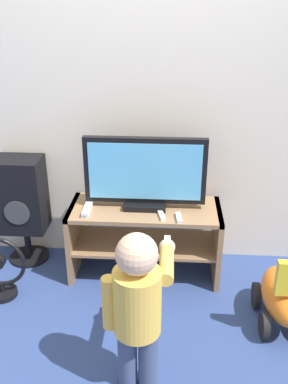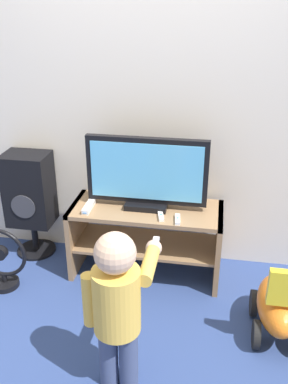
{
  "view_description": "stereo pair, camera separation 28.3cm",
  "coord_description": "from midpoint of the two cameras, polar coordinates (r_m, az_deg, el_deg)",
  "views": [
    {
      "loc": [
        0.18,
        -2.5,
        1.96
      ],
      "look_at": [
        0.0,
        0.14,
        0.72
      ],
      "focal_mm": 40.0,
      "sensor_mm": 36.0,
      "label": 1
    },
    {
      "loc": [
        0.46,
        -2.47,
        1.96
      ],
      "look_at": [
        0.0,
        0.14,
        0.72
      ],
      "focal_mm": 40.0,
      "sensor_mm": 36.0,
      "label": 2
    }
  ],
  "objects": [
    {
      "name": "television",
      "position": [
        2.98,
        -2.58,
        2.35
      ],
      "size": [
        0.85,
        0.2,
        0.52
      ],
      "color": "black",
      "rests_on": "tv_stand"
    },
    {
      "name": "tv_stand",
      "position": [
        3.16,
        -2.46,
        -5.24
      ],
      "size": [
        1.1,
        0.45,
        0.55
      ],
      "color": "#93704C",
      "rests_on": "ground_plane"
    },
    {
      "name": "game_console",
      "position": [
        3.05,
        -10.23,
        -2.36
      ],
      "size": [
        0.05,
        0.2,
        0.04
      ],
      "color": "white",
      "rests_on": "tv_stand"
    },
    {
      "name": "speaker_tower",
      "position": [
        3.41,
        -18.3,
        -0.77
      ],
      "size": [
        0.35,
        0.31,
        0.86
      ],
      "color": "black",
      "rests_on": "ground_plane"
    },
    {
      "name": "ground_plane",
      "position": [
        3.18,
        -2.78,
        -12.9
      ],
      "size": [
        16.0,
        16.0,
        0.0
      ],
      "primitive_type": "plane",
      "color": "navy"
    },
    {
      "name": "child",
      "position": [
        2.2,
        -4.63,
        -14.48
      ],
      "size": [
        0.36,
        0.52,
        0.95
      ],
      "color": "#3F4C72",
      "rests_on": "ground_plane"
    },
    {
      "name": "ride_on_toy",
      "position": [
        2.88,
        15.28,
        -13.34
      ],
      "size": [
        0.29,
        0.53,
        0.56
      ],
      "color": "orange",
      "rests_on": "ground_plane"
    },
    {
      "name": "wall_back",
      "position": [
        3.1,
        -2.18,
        12.89
      ],
      "size": [
        10.0,
        0.06,
        2.6
      ],
      "color": "silver",
      "rests_on": "ground_plane"
    },
    {
      "name": "remote_primary",
      "position": [
        2.92,
        1.89,
        -3.51
      ],
      "size": [
        0.05,
        0.13,
        0.03
      ],
      "color": "white",
      "rests_on": "tv_stand"
    },
    {
      "name": "remote_secondary",
      "position": [
        2.95,
        -0.4,
        -3.17
      ],
      "size": [
        0.06,
        0.13,
        0.03
      ],
      "color": "white",
      "rests_on": "tv_stand"
    }
  ]
}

